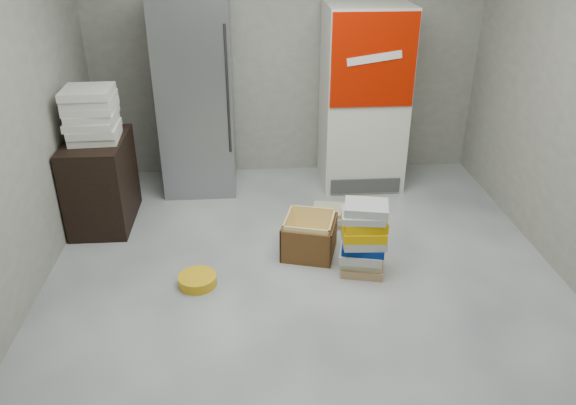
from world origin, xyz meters
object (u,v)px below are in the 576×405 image
(steel_fridge, at_px, (196,96))
(phonebook_stack_main, at_px, (363,239))
(wood_shelf, at_px, (101,182))
(coke_cooler, at_px, (363,98))
(cardboard_box, at_px, (309,238))

(steel_fridge, xyz_separation_m, phonebook_stack_main, (1.36, -1.72, -0.65))
(steel_fridge, relative_size, phonebook_stack_main, 3.17)
(steel_fridge, xyz_separation_m, wood_shelf, (-0.83, -0.73, -0.55))
(coke_cooler, height_order, cardboard_box, coke_cooler)
(cardboard_box, bearing_deg, wood_shelf, 174.82)
(wood_shelf, xyz_separation_m, cardboard_box, (1.80, -0.68, -0.26))
(coke_cooler, distance_m, wood_shelf, 2.63)
(steel_fridge, xyz_separation_m, cardboard_box, (0.97, -1.41, -0.81))
(cardboard_box, bearing_deg, coke_cooler, 79.68)
(wood_shelf, bearing_deg, cardboard_box, -20.61)
(phonebook_stack_main, bearing_deg, coke_cooler, 87.23)
(wood_shelf, bearing_deg, phonebook_stack_main, -24.33)
(steel_fridge, distance_m, coke_cooler, 1.65)
(cardboard_box, bearing_deg, steel_fridge, 140.08)
(steel_fridge, distance_m, phonebook_stack_main, 2.28)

